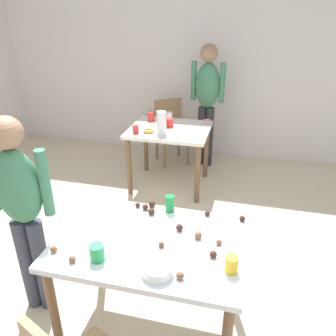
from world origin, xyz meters
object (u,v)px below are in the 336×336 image
dining_table_near (150,253)px  dining_table_far (169,138)px  chair_far_table (170,127)px  mixing_bowl (157,269)px  soda_can (170,204)px  person_adult_far (207,95)px  pitcher_far (161,123)px  person_girl_near (21,204)px

dining_table_near → dining_table_far: same height
chair_far_table → mixing_bowl: chair_far_table is taller
dining_table_far → soda_can: soda_can is taller
person_adult_far → soda_can: person_adult_far is taller
person_adult_far → soda_can: size_ratio=13.31×
dining_table_near → soda_can: bearing=83.3°
pitcher_far → chair_far_table: bearing=97.5°
chair_far_table → person_girl_near: bearing=-96.6°
pitcher_far → person_girl_near: bearing=-103.4°
dining_table_near → mixing_bowl: bearing=-65.5°
soda_can → dining_table_far: bearing=103.8°
person_adult_far → person_girl_near: bearing=-106.4°
person_adult_far → pitcher_far: (-0.37, -0.91, -0.11)m
chair_far_table → person_adult_far: bearing=-2.3°
dining_table_near → dining_table_far: size_ratio=1.28×
soda_can → dining_table_near: bearing=-96.7°
person_adult_far → soda_can: bearing=-87.9°
dining_table_far → soda_can: (0.42, -1.70, 0.18)m
dining_table_near → soda_can: soda_can is taller
dining_table_near → soda_can: 0.39m
dining_table_far → person_girl_near: person_girl_near is taller
chair_far_table → soda_can: size_ratio=7.13×
dining_table_near → chair_far_table: bearing=101.0°
person_girl_near → person_adult_far: 2.92m
person_adult_far → dining_table_far: bearing=-114.7°
soda_can → pitcher_far: size_ratio=0.48×
mixing_bowl → pitcher_far: 2.21m
soda_can → pitcher_far: pitcher_far is taller
dining_table_near → person_girl_near: person_girl_near is taller
person_girl_near → soda_can: (0.91, 0.38, -0.09)m
dining_table_far → person_girl_near: bearing=-103.4°
chair_far_table → person_girl_near: (-0.33, -2.81, 0.40)m
soda_can → mixing_bowl: bearing=-82.5°
dining_table_far → person_adult_far: bearing=65.3°
dining_table_near → chair_far_table: 2.85m
soda_can → pitcher_far: 1.58m
dining_table_far → chair_far_table: 0.76m
person_girl_near → mixing_bowl: 1.03m
dining_table_near → chair_far_table: chair_far_table is taller
mixing_bowl → soda_can: size_ratio=1.45×
dining_table_far → person_girl_near: (-0.50, -2.08, 0.26)m
dining_table_far → pitcher_far: pitcher_far is taller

